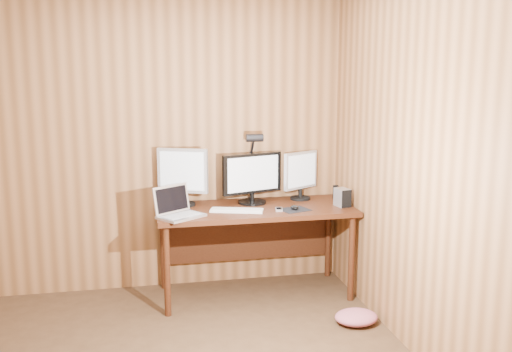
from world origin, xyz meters
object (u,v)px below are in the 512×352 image
object	(u,v)px
desk	(253,219)
phone	(279,209)
hard_drive	(342,197)
mouse	(295,207)
keyboard	(237,210)
monitor_center	(252,178)
speaker	(336,192)
desk_lamp	(253,157)
monitor_right	(301,174)
monitor_left	(183,175)
laptop	(177,209)

from	to	relation	value
desk	phone	world-z (taller)	phone
desk	hard_drive	world-z (taller)	hard_drive
mouse	keyboard	bearing A→B (deg)	169.82
monitor_center	keyboard	world-z (taller)	monitor_center
keyboard	phone	bearing A→B (deg)	13.46
keyboard	hard_drive	distance (m)	0.89
keyboard	speaker	size ratio (longest dim) A/B	3.67
speaker	desk	bearing A→B (deg)	-172.90
mouse	desk_lamp	size ratio (longest dim) A/B	0.17
monitor_center	monitor_right	world-z (taller)	monitor_center
keyboard	speaker	distance (m)	0.97
desk	keyboard	world-z (taller)	keyboard
speaker	phone	bearing A→B (deg)	-152.86
monitor_center	mouse	xyz separation A→B (m)	(0.29, -0.30, -0.20)
mouse	desk_lamp	distance (m)	0.59
monitor_left	desk_lamp	size ratio (longest dim) A/B	0.76
mouse	hard_drive	xyz separation A→B (m)	(0.42, 0.04, 0.05)
monitor_right	laptop	bearing A→B (deg)	169.35
laptop	desk_lamp	distance (m)	0.85
desk	monitor_right	xyz separation A→B (m)	(0.45, 0.13, 0.35)
laptop	speaker	size ratio (longest dim) A/B	3.48
keyboard	mouse	bearing A→B (deg)	12.13
phone	laptop	bearing A→B (deg)	-166.10
monitor_center	keyboard	distance (m)	0.37
mouse	hard_drive	bearing A→B (deg)	0.64
keyboard	desk_lamp	bearing A→B (deg)	76.88
monitor_left	monitor_right	distance (m)	1.02
desk	mouse	distance (m)	0.40
hard_drive	phone	world-z (taller)	hard_drive
keyboard	laptop	bearing A→B (deg)	-155.08
monitor_left	desk_lamp	distance (m)	0.62
laptop	mouse	size ratio (longest dim) A/B	3.98
keyboard	desk_lamp	world-z (taller)	desk_lamp
laptop	monitor_center	bearing A→B (deg)	-9.49
monitor_left	phone	bearing A→B (deg)	-0.20
monitor_center	hard_drive	xyz separation A→B (m)	(0.71, -0.26, -0.15)
monitor_right	hard_drive	bearing A→B (deg)	-79.63
desk	keyboard	distance (m)	0.28
monitor_right	speaker	size ratio (longest dim) A/B	3.50
desk	monitor_left	size ratio (longest dim) A/B	3.35
mouse	speaker	distance (m)	0.56
monitor_right	mouse	bearing A→B (deg)	-142.62
speaker	desk_lamp	xyz separation A→B (m)	(-0.72, 0.06, 0.33)
monitor_center	keyboard	size ratio (longest dim) A/B	1.21
desk	hard_drive	bearing A→B (deg)	-14.45
desk_lamp	laptop	bearing A→B (deg)	-134.65
monitor_left	hard_drive	size ratio (longest dim) A/B	3.15
desk	monitor_left	distance (m)	0.69
monitor_right	speaker	distance (m)	0.35
monitor_right	phone	bearing A→B (deg)	-158.86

